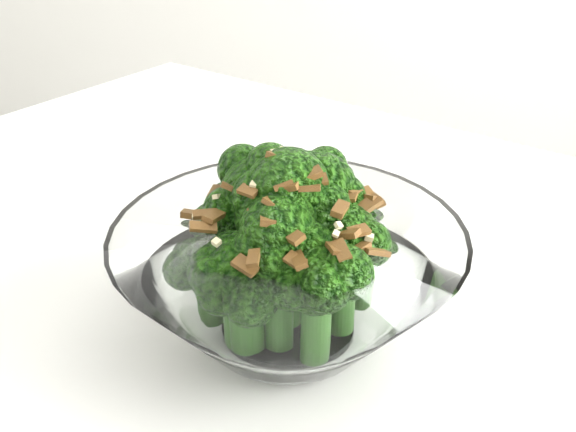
# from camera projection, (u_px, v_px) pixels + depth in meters

# --- Properties ---
(table) EXTENTS (1.42, 1.21, 0.75)m
(table) POSITION_uv_depth(u_px,v_px,m) (356.00, 393.00, 0.50)
(table) COLOR white
(table) RESTS_ON ground
(broccoli_dish) EXTENTS (0.23, 0.23, 0.14)m
(broccoli_dish) POSITION_uv_depth(u_px,v_px,m) (286.00, 270.00, 0.43)
(broccoli_dish) COLOR white
(broccoli_dish) RESTS_ON table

